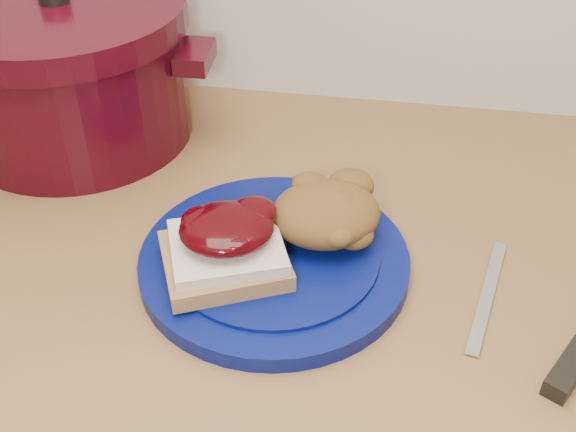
% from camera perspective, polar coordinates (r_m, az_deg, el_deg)
% --- Properties ---
extents(plate, '(0.33, 0.33, 0.02)m').
position_cam_1_polar(plate, '(0.69, -1.09, -3.63)').
color(plate, '#050D4E').
rests_on(plate, wood_countertop).
extents(sandwich, '(0.14, 0.13, 0.05)m').
position_cam_1_polar(sandwich, '(0.65, -4.94, -2.33)').
color(sandwich, olive).
rests_on(sandwich, plate).
extents(stuffing_mound, '(0.13, 0.12, 0.05)m').
position_cam_1_polar(stuffing_mound, '(0.69, 3.00, 0.18)').
color(stuffing_mound, brown).
rests_on(stuffing_mound, plate).
extents(butter_knife, '(0.04, 0.15, 0.00)m').
position_cam_1_polar(butter_knife, '(0.69, 15.48, -6.01)').
color(butter_knife, silver).
rests_on(butter_knife, wood_countertop).
extents(dutch_oven, '(0.34, 0.30, 0.18)m').
position_cam_1_polar(dutch_oven, '(0.89, -16.94, 11.02)').
color(dutch_oven, '#33050E').
rests_on(dutch_oven, wood_countertop).
extents(pepper_grinder, '(0.07, 0.07, 0.12)m').
position_cam_1_polar(pepper_grinder, '(0.94, -16.51, 10.76)').
color(pepper_grinder, black).
rests_on(pepper_grinder, wood_countertop).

